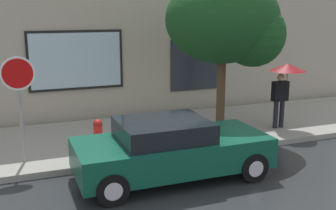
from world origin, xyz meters
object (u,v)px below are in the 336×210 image
street_tree (229,23)px  parked_car (171,149)px  stop_sign (19,89)px  fire_hydrant (98,136)px  pedestrian_with_umbrella (285,76)px

street_tree → parked_car: bearing=-140.3°
street_tree → stop_sign: (-5.46, -0.34, -1.36)m
stop_sign → parked_car: bearing=-30.7°
parked_car → stop_sign: size_ratio=1.70×
fire_hydrant → pedestrian_with_umbrella: bearing=1.3°
parked_car → pedestrian_with_umbrella: (4.40, 2.02, 1.03)m
parked_car → street_tree: street_tree is taller
parked_car → street_tree: (2.52, 2.09, 2.58)m
parked_car → stop_sign: bearing=149.3°
fire_hydrant → stop_sign: size_ratio=0.33×
fire_hydrant → stop_sign: bearing=-175.2°
fire_hydrant → pedestrian_with_umbrella: size_ratio=0.42×
pedestrian_with_umbrella → street_tree: bearing=177.9°
pedestrian_with_umbrella → fire_hydrant: bearing=-178.7°
fire_hydrant → stop_sign: (-1.76, -0.15, 1.33)m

